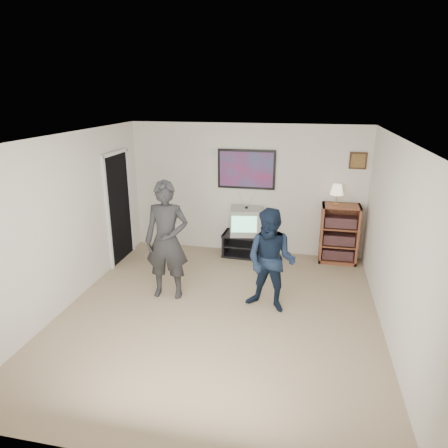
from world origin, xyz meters
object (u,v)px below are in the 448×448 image
(bookshelf, at_px, (339,234))
(person_short, at_px, (271,261))
(person_tall, at_px, (167,241))
(media_stand, at_px, (247,245))
(crt_television, at_px, (246,221))

(bookshelf, xyz_separation_m, person_short, (-1.08, -1.97, 0.21))
(person_tall, bearing_deg, bookshelf, 30.51)
(bookshelf, height_order, person_short, person_short)
(media_stand, bearing_deg, person_tall, -115.14)
(crt_television, distance_m, bookshelf, 1.73)
(person_tall, bearing_deg, crt_television, 58.21)
(media_stand, xyz_separation_m, crt_television, (-0.02, 0.00, 0.48))
(media_stand, relative_size, person_short, 0.60)
(person_short, bearing_deg, bookshelf, 76.59)
(bookshelf, bearing_deg, crt_television, -178.34)
(crt_television, xyz_separation_m, bookshelf, (1.73, 0.05, -0.15))
(crt_television, height_order, person_tall, person_tall)
(bookshelf, bearing_deg, person_tall, -144.86)
(media_stand, height_order, person_tall, person_tall)
(person_short, bearing_deg, crt_television, 123.92)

